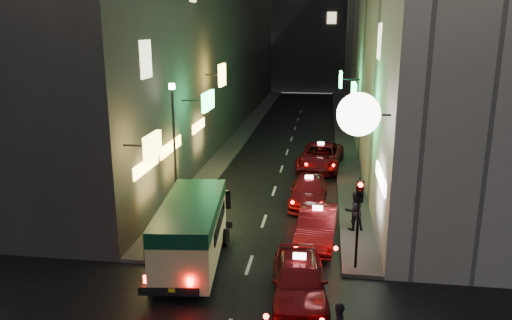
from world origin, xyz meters
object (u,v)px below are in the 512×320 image
at_px(minibus, 191,226).
at_px(lamp_post, 174,141).
at_px(taxi_near, 299,276).
at_px(traffic_light, 359,204).

bearing_deg(minibus, lamp_post, 113.16).
relative_size(taxi_near, lamp_post, 0.93).
bearing_deg(lamp_post, minibus, -66.84).
bearing_deg(taxi_near, lamp_post, 132.45).
distance_m(taxi_near, lamp_post, 9.64).
distance_m(minibus, lamp_post, 5.62).
bearing_deg(minibus, traffic_light, 2.40).
relative_size(traffic_light, lamp_post, 0.56).
xyz_separation_m(minibus, lamp_post, (-2.05, 4.79, 2.12)).
height_order(taxi_near, lamp_post, lamp_post).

